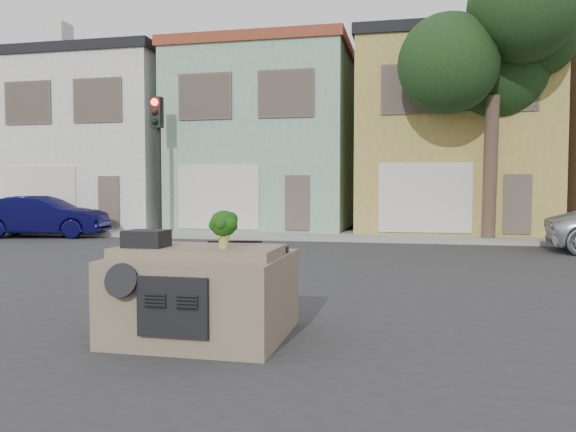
% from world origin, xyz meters
% --- Properties ---
extents(ground_plane, '(120.00, 120.00, 0.00)m').
position_xyz_m(ground_plane, '(0.00, 0.00, 0.00)').
color(ground_plane, '#303033').
rests_on(ground_plane, ground).
extents(sidewalk, '(40.00, 3.00, 0.15)m').
position_xyz_m(sidewalk, '(0.00, 10.50, 0.07)').
color(sidewalk, gray).
rests_on(sidewalk, ground).
extents(townhouse_white, '(7.20, 8.20, 7.55)m').
position_xyz_m(townhouse_white, '(-11.00, 14.50, 3.77)').
color(townhouse_white, silver).
rests_on(townhouse_white, ground).
extents(townhouse_mint, '(7.20, 8.20, 7.55)m').
position_xyz_m(townhouse_mint, '(-3.50, 14.50, 3.77)').
color(townhouse_mint, '#85AC92').
rests_on(townhouse_mint, ground).
extents(townhouse_tan, '(7.20, 8.20, 7.55)m').
position_xyz_m(townhouse_tan, '(4.00, 14.50, 3.77)').
color(townhouse_tan, '#AF9647').
rests_on(townhouse_tan, ground).
extents(navy_sedan, '(4.78, 2.58, 1.50)m').
position_xyz_m(navy_sedan, '(-10.58, 8.53, 0.00)').
color(navy_sedan, '#080734').
rests_on(navy_sedan, ground).
extents(traffic_signal, '(0.40, 0.40, 5.10)m').
position_xyz_m(traffic_signal, '(-6.50, 9.50, 2.55)').
color(traffic_signal, black).
rests_on(traffic_signal, ground).
extents(tree_near, '(4.40, 4.00, 8.50)m').
position_xyz_m(tree_near, '(5.00, 9.80, 4.25)').
color(tree_near, '#193515').
rests_on(tree_near, ground).
extents(car_dashboard, '(2.00, 1.80, 1.12)m').
position_xyz_m(car_dashboard, '(0.00, -3.00, 0.56)').
color(car_dashboard, '#796752').
rests_on(car_dashboard, ground).
extents(instrument_hump, '(0.48, 0.38, 0.20)m').
position_xyz_m(instrument_hump, '(-0.58, -3.35, 1.22)').
color(instrument_hump, black).
rests_on(instrument_hump, car_dashboard).
extents(wiper_arm, '(0.69, 0.15, 0.02)m').
position_xyz_m(wiper_arm, '(0.28, -2.62, 1.13)').
color(wiper_arm, black).
rests_on(wiper_arm, car_dashboard).
extents(broccoli, '(0.51, 0.51, 0.45)m').
position_xyz_m(broccoli, '(0.36, -3.31, 1.35)').
color(broccoli, '#14380B').
rests_on(broccoli, car_dashboard).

